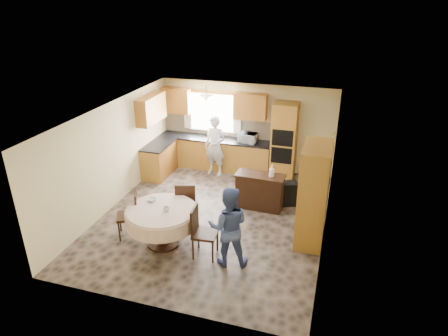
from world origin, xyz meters
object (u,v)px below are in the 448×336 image
chair_left (131,212)px  person_dining (228,227)px  chair_right (201,229)px  oven_tower (284,141)px  dining_table (162,217)px  person_sink (215,146)px  cupboard (313,195)px  sideboard (260,192)px  chair_back (186,202)px

chair_left → person_dining: (2.22, -0.31, 0.24)m
chair_right → person_dining: person_dining is taller
oven_tower → dining_table: size_ratio=1.45×
dining_table → person_sink: person_sink is taller
cupboard → chair_left: bearing=-165.3°
sideboard → dining_table: dining_table is taller
chair_back → chair_right: same height
cupboard → dining_table: cupboard is taller
oven_tower → chair_right: bearing=-102.8°
cupboard → person_dining: 1.92m
chair_left → person_sink: size_ratio=0.60×
cupboard → person_sink: 3.87m
oven_tower → sideboard: oven_tower is taller
chair_right → person_sink: person_sink is taller
cupboard → person_sink: size_ratio=1.24×
chair_left → chair_back: bearing=98.5°
cupboard → chair_right: (-2.00, -1.19, -0.47)m
sideboard → dining_table: (-1.57, -2.08, 0.24)m
cupboard → chair_back: cupboard is taller
chair_left → chair_back: 1.18m
oven_tower → cupboard: 3.11m
chair_left → chair_right: 1.65m
sideboard → person_sink: size_ratio=0.67×
person_sink → person_dining: 4.08m
chair_back → person_sink: person_sink is taller
cupboard → chair_right: cupboard is taller
oven_tower → dining_table: 4.40m
chair_left → person_dining: size_ratio=0.64×
person_sink → cupboard: bearing=-29.7°
chair_back → person_dining: bearing=123.5°
person_sink → chair_right: bearing=-65.0°
person_dining → chair_back: bearing=-52.9°
person_dining → cupboard: bearing=-152.8°
person_sink → person_dining: size_ratio=1.06×
chair_back → person_dining: (1.26, -1.00, 0.22)m
sideboard → person_sink: 2.27m
sideboard → chair_right: bearing=-105.0°
sideboard → person_dining: bearing=-90.2°
chair_right → chair_back: bearing=31.6°
cupboard → sideboard: bearing=142.7°
oven_tower → chair_back: (-1.61, -3.18, -0.47)m
chair_back → chair_right: bearing=108.2°
dining_table → person_dining: (1.45, -0.18, 0.15)m
chair_right → person_dining: bearing=-101.8°
chair_left → cupboard: bearing=77.4°
chair_left → person_dining: bearing=54.8°
oven_tower → dining_table: bearing=-114.2°
dining_table → person_dining: bearing=-7.1°
chair_right → sideboard: bearing=-22.3°
chair_back → person_sink: (-0.24, 2.79, 0.27)m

